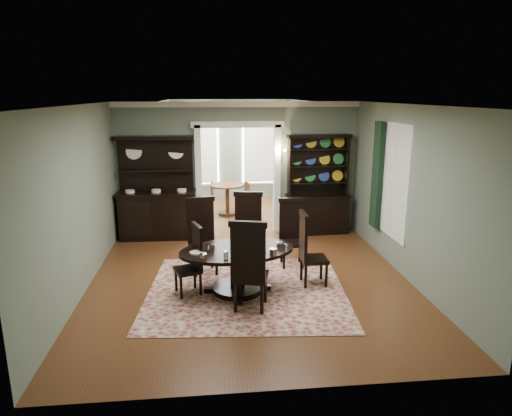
# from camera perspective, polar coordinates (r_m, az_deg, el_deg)

# --- Properties ---
(room) EXTENTS (5.51, 6.01, 3.01)m
(room) POSITION_cam_1_polar(r_m,az_deg,el_deg) (7.57, -0.78, 1.95)
(room) COLOR #593417
(room) RESTS_ON ground
(parlor) EXTENTS (3.51, 3.50, 3.01)m
(parlor) POSITION_cam_1_polar(r_m,az_deg,el_deg) (12.99, -3.01, 6.80)
(parlor) COLOR #593417
(parlor) RESTS_ON ground
(doorway_trim) EXTENTS (2.08, 0.25, 2.57)m
(doorway_trim) POSITION_cam_1_polar(r_m,az_deg,el_deg) (10.47, -2.27, 5.58)
(doorway_trim) COLOR white
(doorway_trim) RESTS_ON floor
(right_window) EXTENTS (0.15, 1.47, 2.12)m
(right_window) POSITION_cam_1_polar(r_m,az_deg,el_deg) (9.06, 15.94, 3.58)
(right_window) COLOR white
(right_window) RESTS_ON wall_right
(wall_sconce) EXTENTS (0.27, 0.21, 0.21)m
(wall_sconce) POSITION_cam_1_polar(r_m,az_deg,el_deg) (10.38, 3.05, 7.02)
(wall_sconce) COLOR #AC742E
(wall_sconce) RESTS_ON back_wall_right
(rug) EXTENTS (3.45, 3.21, 0.01)m
(rug) POSITION_cam_1_polar(r_m,az_deg,el_deg) (7.66, -1.19, -10.30)
(rug) COLOR maroon
(rug) RESTS_ON floor
(dining_table) EXTENTS (2.05, 2.01, 0.74)m
(dining_table) POSITION_cam_1_polar(r_m,az_deg,el_deg) (7.46, -2.36, -6.77)
(dining_table) COLOR black
(dining_table) RESTS_ON rug
(centerpiece) EXTENTS (1.59, 1.02, 0.26)m
(centerpiece) POSITION_cam_1_polar(r_m,az_deg,el_deg) (7.40, -1.76, -4.48)
(centerpiece) COLOR silver
(centerpiece) RESTS_ON dining_table
(chair_far_left) EXTENTS (0.59, 0.57, 1.37)m
(chair_far_left) POSITION_cam_1_polar(r_m,az_deg,el_deg) (8.31, -6.77, -3.13)
(chair_far_left) COLOR black
(chair_far_left) RESTS_ON rug
(chair_far_mid) EXTENTS (0.58, 0.55, 1.42)m
(chair_far_mid) POSITION_cam_1_polar(r_m,az_deg,el_deg) (8.48, -0.98, -2.51)
(chair_far_mid) COLOR black
(chair_far_mid) RESTS_ON rug
(chair_far_right) EXTENTS (0.49, 0.46, 1.27)m
(chair_far_right) POSITION_cam_1_polar(r_m,az_deg,el_deg) (8.64, 4.47, -2.77)
(chair_far_right) COLOR black
(chair_far_right) RESTS_ON rug
(chair_end_left) EXTENTS (0.52, 0.53, 1.15)m
(chair_end_left) POSITION_cam_1_polar(r_m,az_deg,el_deg) (7.45, -7.86, -6.18)
(chair_end_left) COLOR black
(chair_end_left) RESTS_ON rug
(chair_end_right) EXTENTS (0.45, 0.49, 1.27)m
(chair_end_right) POSITION_cam_1_polar(r_m,az_deg,el_deg) (7.73, 6.54, -4.90)
(chair_end_right) COLOR black
(chair_end_right) RESTS_ON rug
(chair_near) EXTENTS (0.64, 0.62, 1.43)m
(chair_near) POSITION_cam_1_polar(r_m,az_deg,el_deg) (6.71, -0.86, -7.04)
(chair_near) COLOR black
(chair_near) RESTS_ON rug
(sideboard) EXTENTS (1.74, 0.65, 2.28)m
(sideboard) POSITION_cam_1_polar(r_m,az_deg,el_deg) (10.41, -12.26, 0.60)
(sideboard) COLOR black
(sideboard) RESTS_ON floor
(welsh_dresser) EXTENTS (1.48, 0.60, 2.28)m
(welsh_dresser) POSITION_cam_1_polar(r_m,az_deg,el_deg) (10.65, 7.70, 1.28)
(welsh_dresser) COLOR black
(welsh_dresser) RESTS_ON floor
(parlor_table) EXTENTS (0.89, 0.89, 0.82)m
(parlor_table) POSITION_cam_1_polar(r_m,az_deg,el_deg) (12.19, -3.61, 1.63)
(parlor_table) COLOR #542E18
(parlor_table) RESTS_ON parlor_floor
(parlor_chair_left) EXTENTS (0.38, 0.37, 0.87)m
(parlor_chair_left) POSITION_cam_1_polar(r_m,az_deg,el_deg) (12.43, -5.93, 1.49)
(parlor_chair_left) COLOR #542E18
(parlor_chair_left) RESTS_ON parlor_floor
(parlor_chair_right) EXTENTS (0.41, 0.40, 0.89)m
(parlor_chair_right) POSITION_cam_1_polar(r_m,az_deg,el_deg) (12.23, -0.67, 1.41)
(parlor_chair_right) COLOR #542E18
(parlor_chair_right) RESTS_ON parlor_floor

